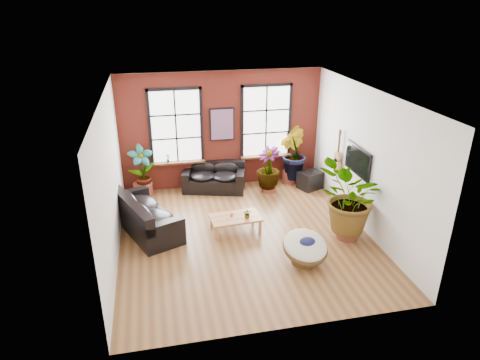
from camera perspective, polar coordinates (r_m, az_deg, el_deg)
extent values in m
cube|color=brown|center=(10.60, 0.67, -7.53)|extent=(6.00, 6.50, 0.02)
cube|color=white|center=(9.30, 0.77, 11.43)|extent=(6.00, 6.50, 0.02)
cube|color=#511813|center=(12.84, -2.45, 6.66)|extent=(6.00, 0.02, 3.50)
cube|color=silver|center=(7.01, 6.57, -8.50)|extent=(6.00, 0.02, 3.50)
cube|color=silver|center=(9.67, -16.98, -0.10)|extent=(0.02, 6.50, 3.50)
cube|color=silver|center=(10.84, 16.47, 2.49)|extent=(0.02, 6.50, 3.50)
cube|color=white|center=(12.59, -8.54, 7.03)|extent=(1.40, 0.02, 2.10)
cube|color=#402211|center=(12.86, -8.23, 2.32)|extent=(1.60, 0.22, 0.06)
cube|color=white|center=(13.01, 3.50, 7.77)|extent=(1.40, 0.02, 2.10)
cube|color=#402211|center=(13.28, 3.47, 3.20)|extent=(1.60, 0.22, 0.06)
cube|color=black|center=(12.97, -3.47, -0.45)|extent=(2.00, 1.34, 0.41)
cube|color=black|center=(13.12, -3.34, 1.81)|extent=(1.82, 0.69, 0.42)
cube|color=black|center=(12.97, -7.04, 0.91)|extent=(0.44, 0.91, 0.22)
cube|color=black|center=(12.78, 0.08, 0.76)|extent=(0.44, 0.91, 0.22)
ellipsoid|color=black|center=(12.87, -5.06, 0.58)|extent=(0.94, 0.92, 0.24)
ellipsoid|color=black|center=(13.04, -4.93, 1.64)|extent=(0.80, 0.43, 0.41)
ellipsoid|color=black|center=(12.79, -1.97, 0.51)|extent=(0.94, 0.92, 0.24)
ellipsoid|color=black|center=(12.96, -1.88, 1.58)|extent=(0.80, 0.43, 0.41)
cube|color=black|center=(11.00, -12.28, -5.47)|extent=(1.80, 2.54, 0.46)
cube|color=black|center=(10.68, -14.32, -3.79)|extent=(1.12, 2.25, 0.47)
cube|color=black|center=(9.98, -10.08, -6.16)|extent=(1.00, 0.60, 0.24)
cube|color=black|center=(11.73, -14.43, -1.88)|extent=(1.00, 0.60, 0.24)
ellipsoid|color=black|center=(10.50, -11.15, -5.02)|extent=(1.15, 1.26, 0.26)
ellipsoid|color=black|center=(10.33, -12.65, -4.59)|extent=(0.63, 1.05, 0.45)
ellipsoid|color=black|center=(11.27, -13.08, -3.12)|extent=(1.15, 1.26, 0.26)
ellipsoid|color=black|center=(11.12, -14.51, -2.69)|extent=(0.63, 1.05, 0.45)
cube|color=#B47440|center=(10.64, -0.61, -5.04)|extent=(1.30, 0.81, 0.05)
cube|color=#402211|center=(10.53, -0.43, -5.21)|extent=(1.24, 0.11, 0.00)
cube|color=#402211|center=(10.73, -0.78, -4.63)|extent=(1.24, 0.11, 0.00)
cube|color=#B47440|center=(10.38, -3.11, -7.13)|extent=(0.07, 0.07, 0.35)
cube|color=#B47440|center=(10.65, 2.69, -6.28)|extent=(0.07, 0.07, 0.35)
cube|color=#B47440|center=(10.86, -3.82, -5.67)|extent=(0.07, 0.07, 0.35)
cube|color=#B47440|center=(11.12, 1.73, -4.90)|extent=(0.07, 0.07, 0.35)
cylinder|color=#DA3653|center=(10.62, -1.14, -4.68)|extent=(0.08, 0.08, 0.08)
cylinder|color=#52391D|center=(9.68, 8.60, -10.24)|extent=(0.65, 0.65, 0.23)
torus|color=#52391D|center=(9.54, 8.70, -8.89)|extent=(1.12, 1.12, 0.46)
ellipsoid|color=white|center=(9.51, 8.72, -8.60)|extent=(1.09, 1.14, 0.62)
ellipsoid|color=#151944|center=(9.41, 8.90, -8.15)|extent=(0.42, 0.36, 0.17)
cube|color=black|center=(12.72, -2.42, 7.43)|extent=(0.74, 0.04, 0.98)
cube|color=#0C7F8C|center=(12.69, -2.39, 7.40)|extent=(0.66, 0.02, 0.90)
cube|color=black|center=(11.09, 15.44, 2.54)|extent=(0.06, 1.25, 0.72)
cube|color=black|center=(11.07, 15.27, 2.53)|extent=(0.01, 1.15, 0.62)
cylinder|color=#B27F4C|center=(12.13, 12.79, 1.96)|extent=(0.09, 0.38, 0.38)
cylinder|color=#B27F4C|center=(12.04, 12.90, 3.07)|extent=(0.09, 0.30, 0.30)
cylinder|color=black|center=(12.13, 12.77, 1.96)|extent=(0.09, 0.11, 0.11)
cube|color=#402211|center=(11.92, 13.06, 4.74)|extent=(0.04, 0.05, 0.55)
cube|color=#402211|center=(11.83, 13.20, 6.21)|extent=(0.06, 0.06, 0.14)
cube|color=black|center=(13.21, 9.31, 0.00)|extent=(0.81, 0.75, 0.54)
cylinder|color=brown|center=(12.88, -12.78, -1.22)|extent=(0.64, 0.64, 0.41)
cylinder|color=brown|center=(13.60, 6.72, 0.48)|extent=(0.51, 0.51, 0.37)
cylinder|color=brown|center=(10.77, 14.09, -6.53)|extent=(0.54, 0.54, 0.39)
cylinder|color=brown|center=(12.90, 3.91, -0.83)|extent=(0.58, 0.58, 0.32)
imported|color=#134A1B|center=(12.63, -12.95, 1.46)|extent=(0.85, 0.68, 1.41)
imported|color=#134A1B|center=(13.32, 6.97, 3.58)|extent=(1.09, 1.15, 1.64)
imported|color=#134A1B|center=(10.34, 14.57, -2.50)|extent=(2.10, 2.13, 1.79)
imported|color=#134A1B|center=(12.66, 3.82, 1.68)|extent=(0.98, 0.98, 1.26)
imported|color=#134A1B|center=(10.51, 1.01, -4.50)|extent=(0.27, 0.25, 0.24)
imported|color=#134A1B|center=(12.80, -9.61, 2.90)|extent=(0.17, 0.17, 0.27)
imported|color=#134A1B|center=(13.31, 4.94, 3.96)|extent=(0.19, 0.19, 0.27)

